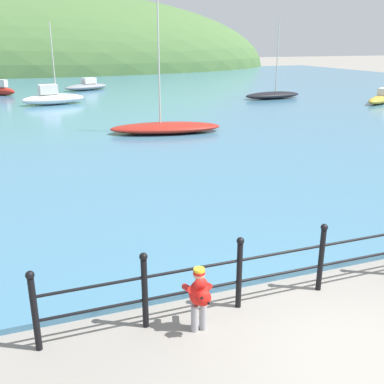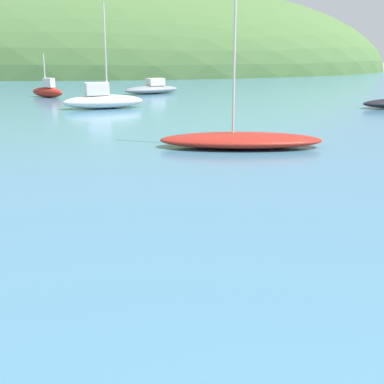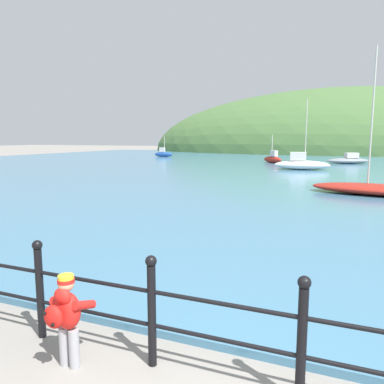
% 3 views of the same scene
% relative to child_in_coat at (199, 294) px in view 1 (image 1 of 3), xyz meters
% --- Properties ---
extents(ground_plane, '(200.00, 200.00, 0.00)m').
position_rel_child_in_coat_xyz_m(ground_plane, '(1.73, -1.13, -0.61)').
color(ground_plane, gray).
extents(water, '(80.00, 60.00, 0.10)m').
position_rel_child_in_coat_xyz_m(water, '(1.73, 30.87, -0.56)').
color(water, teal).
rests_on(water, ground).
extents(far_hillside, '(67.85, 37.32, 21.39)m').
position_rel_child_in_coat_xyz_m(far_hillside, '(1.73, 66.47, -0.61)').
color(far_hillside, '#476B38').
rests_on(far_hillside, ground).
extents(iron_railing, '(7.68, 0.12, 1.21)m').
position_rel_child_in_coat_xyz_m(iron_railing, '(1.56, 0.37, 0.04)').
color(iron_railing, black).
rests_on(iron_railing, ground).
extents(child_in_coat, '(0.38, 0.53, 1.00)m').
position_rel_child_in_coat_xyz_m(child_in_coat, '(0.00, 0.00, 0.00)').
color(child_in_coat, '#99999E').
rests_on(child_in_coat, ground).
extents(boat_green_fishing, '(4.00, 2.66, 0.98)m').
position_rel_child_in_coat_xyz_m(boat_green_fishing, '(2.90, 33.53, -0.19)').
color(boat_green_fishing, gray).
rests_on(boat_green_fishing, water).
extents(boat_mid_harbor, '(4.13, 2.03, 5.01)m').
position_rel_child_in_coat_xyz_m(boat_mid_harbor, '(-0.33, 25.34, -0.08)').
color(boat_mid_harbor, silver).
rests_on(boat_mid_harbor, water).
extents(boat_blue_hull, '(4.03, 2.89, 0.96)m').
position_rel_child_in_coat_xyz_m(boat_blue_hull, '(20.07, 18.59, -0.20)').
color(boat_blue_hull, gold).
rests_on(boat_blue_hull, water).
extents(boat_far_right, '(4.46, 1.82, 5.27)m').
position_rel_child_in_coat_xyz_m(boat_far_right, '(14.51, 23.16, -0.25)').
color(boat_far_right, black).
rests_on(boat_far_right, water).
extents(boat_white_sailboat, '(5.17, 2.61, 5.87)m').
position_rel_child_in_coat_xyz_m(boat_white_sailboat, '(3.75, 13.91, -0.27)').
color(boat_white_sailboat, maroon).
rests_on(boat_white_sailboat, water).
extents(boat_nearest_quay, '(2.27, 2.17, 2.57)m').
position_rel_child_in_coat_xyz_m(boat_nearest_quay, '(-3.59, 31.96, -0.12)').
color(boat_nearest_quay, maroon).
rests_on(boat_nearest_quay, water).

